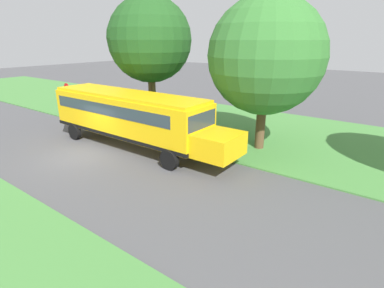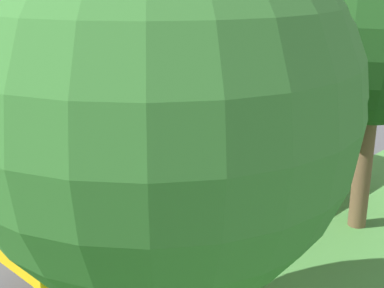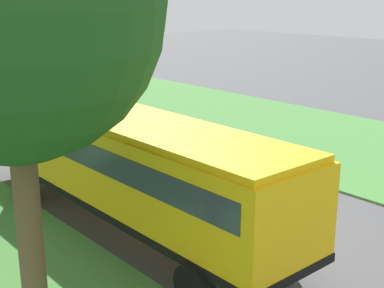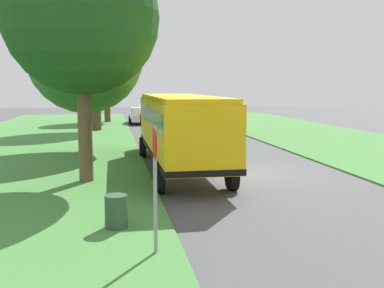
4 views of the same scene
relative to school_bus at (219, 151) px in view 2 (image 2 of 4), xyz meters
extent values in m
plane|color=#4C4C4F|center=(2.69, -1.24, -1.92)|extent=(120.00, 120.00, 0.00)
cube|color=#47843D|center=(11.69, -1.24, -1.89)|extent=(10.00, 80.00, 0.07)
cube|color=yellow|center=(0.00, -0.29, -0.02)|extent=(2.50, 10.50, 2.20)
cube|color=yellow|center=(0.00, 5.91, -0.57)|extent=(2.20, 1.90, 1.10)
cube|color=yellow|center=(0.00, -0.29, 1.16)|extent=(2.35, 10.29, 0.16)
cube|color=black|center=(0.00, -0.29, -1.00)|extent=(2.54, 10.54, 0.20)
cube|color=#2D3842|center=(0.00, -0.59, 0.44)|extent=(2.53, 9.24, 0.64)
cube|color=#2D3842|center=(0.00, 4.91, 0.44)|extent=(2.25, 0.12, 0.80)
cylinder|color=red|center=(-1.43, 2.60, 0.13)|extent=(0.03, 0.44, 0.44)
cylinder|color=black|center=(-1.25, 3.91, -1.42)|extent=(0.30, 1.00, 1.00)
cylinder|color=black|center=(1.25, 3.91, -1.42)|extent=(0.30, 1.00, 1.00)
cylinder|color=black|center=(-1.25, -3.96, -1.42)|extent=(0.30, 1.00, 1.00)
cylinder|color=black|center=(1.25, -3.96, -1.42)|extent=(0.30, 1.00, 1.00)
cylinder|color=brown|center=(-3.73, -1.87, 0.03)|extent=(0.51, 0.51, 3.91)
sphere|color=#1E4C1C|center=(-3.73, -1.87, 4.07)|extent=(5.54, 5.54, 5.54)
sphere|color=#1E4C1C|center=(-3.02, -2.30, 4.19)|extent=(3.93, 3.93, 3.93)
sphere|color=#33702D|center=(-4.07, 6.17, 3.27)|extent=(6.17, 6.17, 6.17)
sphere|color=#33702D|center=(-4.80, 5.40, 3.52)|extent=(4.16, 4.16, 4.16)
camera|label=1|loc=(11.37, 12.79, 4.10)|focal=28.00mm
camera|label=2|loc=(-9.96, 11.59, 5.32)|focal=50.00mm
camera|label=3|loc=(-7.62, -11.25, 4.32)|focal=50.00mm
camera|label=4|loc=(-2.77, -18.57, 1.62)|focal=42.00mm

